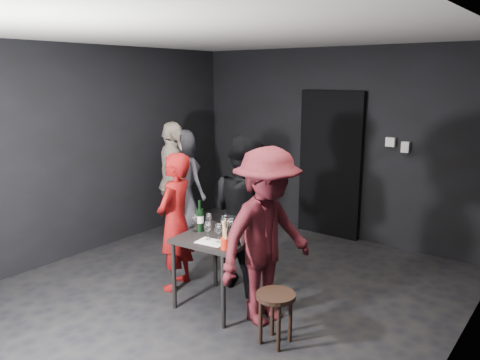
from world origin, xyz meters
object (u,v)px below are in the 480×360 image
Objects in this scene: bystander_cream at (173,175)px; breadstick_cup at (225,235)px; server_red at (175,221)px; bystander_grey at (183,179)px; tasting_table at (219,245)px; man_maroon at (267,226)px; stool at (276,304)px; woman_black at (245,203)px; hand_truck at (259,209)px; wine_bottle at (200,219)px.

bystander_cream is 2.45m from breadstick_cup.
bystander_grey is (-1.38, 1.54, 0.02)m from server_red.
man_maroon reaches higher than tasting_table.
stool is 0.25× the size of bystander_cream.
man_maroon is at bearing 47.97° from breadstick_cup.
woman_black reaches higher than server_red.
tasting_table is 0.40× the size of man_maroon.
bystander_grey reaches higher than hand_truck.
stool is 0.70m from man_maroon.
hand_truck reaches higher than stool.
bystander_grey is 2.96m from breadstick_cup.
bystander_grey is (-2.88, 1.83, 0.40)m from stool.
bystander_cream is (-2.60, 1.35, 0.58)m from stool.
bystander_cream reaches higher than woman_black.
hand_truck is 2.78m from wine_bottle.
bystander_cream is at bearing 143.48° from wine_bottle.
breadstick_cup is (2.04, -1.36, -0.08)m from bystander_cream.
bystander_cream is 5.88× the size of wine_bottle.
server_red is at bearing 172.12° from wine_bottle.
hand_truck is 0.65× the size of woman_black.
server_red is 1.00m from breadstick_cup.
bystander_grey is (-2.04, 1.59, 0.13)m from tasting_table.
breadstick_cup is at bearing 56.96° from server_red.
woman_black reaches higher than breadstick_cup.
bystander_cream is at bearing 146.38° from breadstick_cup.
stool is 1.34m from woman_black.
bystander_grey is at bearing 70.07° from man_maroon.
wine_bottle is at bearing -178.75° from tasting_table.
woman_black is 0.57m from wine_bottle.
tasting_table is 2.30× the size of wine_bottle.
tasting_table is 0.48× the size of bystander_grey.
stool is 0.30× the size of bystander_grey.
man_maroon is 0.79m from wine_bottle.
wine_bottle is (1.79, -1.59, 0.10)m from bystander_grey.
tasting_table is at bearing 69.77° from server_red.
tasting_table is at bearing -67.69° from hand_truck.
man_maroon is at bearing -58.11° from hand_truck.
stool is at bearing 63.31° from server_red.
stool is 0.25× the size of man_maroon.
man_maroon reaches higher than wine_bottle.
server_red is 0.98× the size of bystander_grey.
hand_truck is at bearing 127.44° from stool.
hand_truck is 1.65m from bystander_cream.
wine_bottle is (1.51, -1.12, -0.08)m from bystander_cream.
tasting_table is 2.58m from bystander_grey.
man_maroon is at bearing -163.12° from bystander_cream.
breadstick_cup is at bearing -24.17° from wine_bottle.
wine_bottle is (-0.24, -0.01, 0.22)m from tasting_table.
woman_black is 1.00× the size of man_maroon.
hand_truck is at bearing 119.37° from breadstick_cup.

